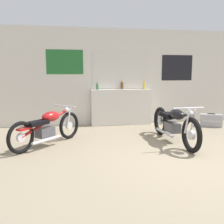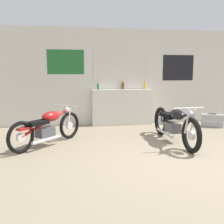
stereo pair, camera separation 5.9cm
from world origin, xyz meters
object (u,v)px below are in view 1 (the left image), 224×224
bottle_center (144,85)px  hard_case_silver (211,120)px  motorcycle_black (174,124)px  bottle_leftmost (97,86)px  motorcycle_red (47,127)px  bottle_left_center (122,85)px

bottle_center → hard_case_silver: size_ratio=0.39×
bottle_center → motorcycle_black: bearing=-89.4°
motorcycle_black → hard_case_silver: bearing=39.1°
bottle_leftmost → motorcycle_red: size_ratio=0.14×
bottle_leftmost → bottle_left_center: size_ratio=0.82×
motorcycle_red → hard_case_silver: bearing=14.7°
motorcycle_black → bottle_center: bearing=90.6°
hard_case_silver → bottle_center: bearing=158.1°
bottle_left_center → hard_case_silver: bottle_left_center is taller
bottle_leftmost → bottle_center: bearing=-0.4°
bottle_center → hard_case_silver: bottle_center is taller
motorcycle_red → hard_case_silver: size_ratio=2.33×
bottle_leftmost → motorcycle_red: bottle_leftmost is taller
motorcycle_red → motorcycle_black: 2.73m
bottle_center → motorcycle_red: bottle_center is taller
bottle_center → motorcycle_red: 3.38m
motorcycle_red → hard_case_silver: motorcycle_red is taller
bottle_leftmost → motorcycle_red: bearing=-124.4°
bottle_center → hard_case_silver: 2.17m
bottle_left_center → motorcycle_red: bearing=-136.1°
motorcycle_red → motorcycle_black: (2.72, -0.26, 0.02)m
bottle_center → motorcycle_red: (-2.70, -1.90, -0.76)m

